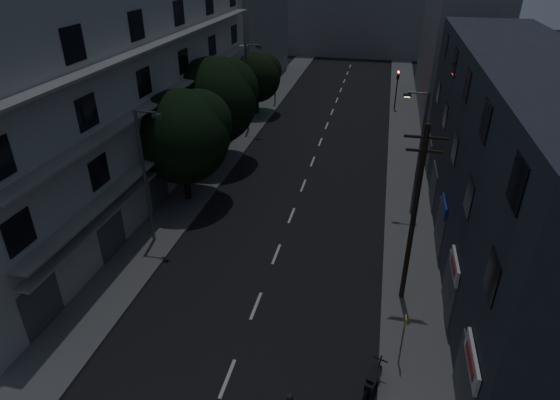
% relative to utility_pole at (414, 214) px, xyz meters
% --- Properties ---
extents(ground, '(160.00, 160.00, 0.00)m').
position_rel_utility_pole_xyz_m(ground, '(-6.96, 16.39, -4.87)').
color(ground, black).
rests_on(ground, ground).
extents(sidewalk_left, '(3.00, 90.00, 0.15)m').
position_rel_utility_pole_xyz_m(sidewalk_left, '(-14.46, 16.39, -4.79)').
color(sidewalk_left, '#565659').
rests_on(sidewalk_left, ground).
extents(sidewalk_right, '(3.00, 90.00, 0.15)m').
position_rel_utility_pole_xyz_m(sidewalk_right, '(0.54, 16.39, -4.79)').
color(sidewalk_right, '#565659').
rests_on(sidewalk_right, ground).
extents(lane_markings, '(0.15, 60.50, 0.01)m').
position_rel_utility_pole_xyz_m(lane_markings, '(-6.96, 22.64, -4.86)').
color(lane_markings, beige).
rests_on(lane_markings, ground).
extents(building_left, '(7.00, 36.00, 14.00)m').
position_rel_utility_pole_xyz_m(building_left, '(-18.93, 9.39, 2.13)').
color(building_left, '#ADADA8').
rests_on(building_left, ground).
extents(building_right, '(6.19, 28.00, 11.00)m').
position_rel_utility_pole_xyz_m(building_right, '(5.04, 5.39, 0.63)').
color(building_right, '#282B36').
rests_on(building_right, ground).
extents(building_far_left, '(6.00, 20.00, 16.00)m').
position_rel_utility_pole_xyz_m(building_far_left, '(-18.96, 39.39, 3.13)').
color(building_far_left, slate).
rests_on(building_far_left, ground).
extents(building_far_right, '(6.00, 20.00, 13.00)m').
position_rel_utility_pole_xyz_m(building_far_right, '(5.04, 33.39, 1.63)').
color(building_far_right, slate).
rests_on(building_far_right, ground).
extents(building_far_end, '(24.00, 8.00, 10.00)m').
position_rel_utility_pole_xyz_m(building_far_end, '(-6.96, 61.39, 0.13)').
color(building_far_end, slate).
rests_on(building_far_end, ground).
extents(tree_near, '(6.17, 6.17, 7.62)m').
position_rel_utility_pole_xyz_m(tree_near, '(-14.29, 7.51, 0.05)').
color(tree_near, black).
rests_on(tree_near, sidewalk_left).
extents(tree_mid, '(6.71, 6.71, 8.25)m').
position_rel_utility_pole_xyz_m(tree_mid, '(-14.56, 14.25, 0.44)').
color(tree_mid, black).
rests_on(tree_mid, sidewalk_left).
extents(tree_far, '(4.99, 4.99, 6.17)m').
position_rel_utility_pole_xyz_m(tree_far, '(-14.60, 27.10, -0.85)').
color(tree_far, black).
rests_on(tree_far, sidewalk_left).
extents(traffic_signal_far_right, '(0.28, 0.37, 4.10)m').
position_rel_utility_pole_xyz_m(traffic_signal_far_right, '(-0.49, 31.35, -1.77)').
color(traffic_signal_far_right, black).
rests_on(traffic_signal_far_right, sidewalk_right).
extents(traffic_signal_far_left, '(0.28, 0.37, 4.10)m').
position_rel_utility_pole_xyz_m(traffic_signal_far_left, '(-13.52, 30.59, -1.77)').
color(traffic_signal_far_left, black).
rests_on(traffic_signal_far_left, sidewalk_left).
extents(street_lamp_left_near, '(1.51, 0.25, 8.00)m').
position_rel_utility_pole_xyz_m(street_lamp_left_near, '(-14.23, 2.08, -0.27)').
color(street_lamp_left_near, '#575B5F').
rests_on(street_lamp_left_near, sidewalk_left).
extents(street_lamp_right, '(1.51, 0.25, 8.00)m').
position_rel_utility_pole_xyz_m(street_lamp_right, '(0.57, 8.78, -0.27)').
color(street_lamp_right, '#53575B').
rests_on(street_lamp_right, sidewalk_right).
extents(street_lamp_left_far, '(1.51, 0.25, 8.00)m').
position_rel_utility_pole_xyz_m(street_lamp_left_far, '(-13.93, 21.52, -0.27)').
color(street_lamp_left_far, '#54575C').
rests_on(street_lamp_left_far, sidewalk_left).
extents(utility_pole, '(1.80, 0.24, 9.00)m').
position_rel_utility_pole_xyz_m(utility_pole, '(0.00, 0.00, 0.00)').
color(utility_pole, black).
rests_on(utility_pole, sidewalk_right).
extents(bus_stop_sign, '(0.06, 0.35, 2.52)m').
position_rel_utility_pole_xyz_m(bus_stop_sign, '(-0.15, -4.43, -2.98)').
color(bus_stop_sign, '#595B60').
rests_on(bus_stop_sign, sidewalk_right).
extents(motorcycle, '(0.89, 1.95, 1.30)m').
position_rel_utility_pole_xyz_m(motorcycle, '(-1.18, -5.97, -4.36)').
color(motorcycle, black).
rests_on(motorcycle, ground).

